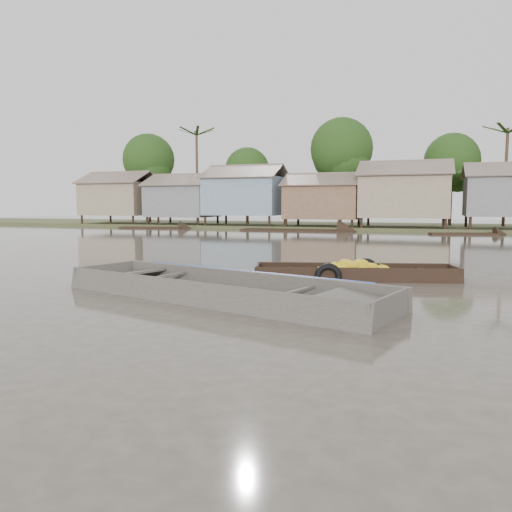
% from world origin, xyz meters
% --- Properties ---
extents(ground, '(120.00, 120.00, 0.00)m').
position_xyz_m(ground, '(0.00, 0.00, 0.00)').
color(ground, '#464035').
rests_on(ground, ground).
extents(riverbank, '(120.00, 12.47, 10.22)m').
position_xyz_m(riverbank, '(3.03, 31.86, 3.07)').
color(riverbank, '#384723').
rests_on(riverbank, ground).
extents(banana_boat, '(5.61, 2.62, 0.77)m').
position_xyz_m(banana_boat, '(2.25, 2.91, 0.15)').
color(banana_boat, black).
rests_on(banana_boat, ground).
extents(viewer_boat, '(8.10, 4.19, 0.63)m').
position_xyz_m(viewer_boat, '(-0.07, -0.88, 0.07)').
color(viewer_boat, '#403C36').
rests_on(viewer_boat, ground).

